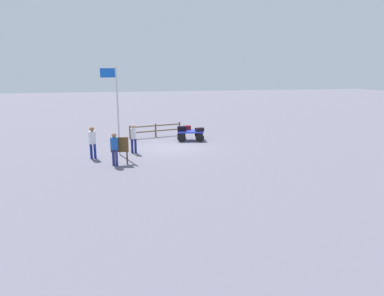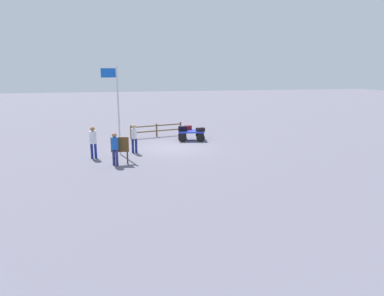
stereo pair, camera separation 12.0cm
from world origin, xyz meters
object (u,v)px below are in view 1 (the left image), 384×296
Objects in this scene: suitcase_tan at (187,128)px; luggage_cart at (190,134)px; worker_trailing at (114,146)px; worker_supervisor at (92,140)px; suitcase_olive at (200,130)px; worker_lead at (133,137)px; suitcase_maroon at (182,129)px; signboard at (120,147)px; flagpole at (116,104)px.

luggage_cart is at bearing 104.12° from suitcase_tan.
worker_supervisor reaches higher than worker_trailing.
suitcase_olive is 5.30m from worker_lead.
signboard reaches higher than suitcase_maroon.
suitcase_maroon is 0.70m from suitcase_tan.
worker_lead reaches higher than suitcase_tan.
suitcase_olive is 1.04× the size of suitcase_maroon.
worker_lead is (4.62, 2.60, 0.17)m from suitcase_olive.
signboard is at bearing 50.63° from suitcase_tan.
suitcase_olive is 7.70m from worker_supervisor.
flagpole reaches higher than suitcase_tan.
signboard is (-1.41, 1.54, -0.14)m from worker_supervisor.
suitcase_maroon is 0.12× the size of flagpole.
suitcase_olive is 1.22m from suitcase_maroon.
suitcase_olive is at bearing 129.36° from suitcase_tan.
suitcase_tan is (-0.48, -0.51, -0.02)m from suitcase_maroon.
worker_supervisor reaches higher than signboard.
worker_trailing reaches higher than suitcase_tan.
worker_supervisor is at bearing 24.67° from flagpole.
luggage_cart is 3.27× the size of suitcase_olive.
worker_trailing reaches higher than signboard.
suitcase_olive is 0.12× the size of flagpole.
worker_supervisor is at bearing -47.55° from signboard.
worker_lead is at bearing 41.26° from suitcase_tan.
worker_trailing is at bearing 47.30° from luggage_cart.
signboard is (-0.25, -0.22, -0.09)m from worker_trailing.
luggage_cart is 7.40m from worker_supervisor.
suitcase_tan is 7.53m from worker_supervisor.
worker_supervisor is 2.37m from flagpole.
worker_supervisor reaches higher than worker_lead.
flagpole is at bearing 37.15° from suitcase_tan.
luggage_cart is 1.13× the size of worker_supervisor.
suitcase_tan is 0.30× the size of worker_trailing.
worker_trailing is 0.95× the size of worker_supervisor.
signboard reaches higher than suitcase_tan.
worker_lead is at bearing -109.76° from signboard.
flagpole is 2.93m from signboard.
luggage_cart is 1.19× the size of worker_lead.
suitcase_olive is 1.09m from suitcase_tan.
worker_supervisor is at bearing 20.45° from worker_lead.
suitcase_maroon is 0.33× the size of worker_supervisor.
suitcase_olive is 7.74m from worker_trailing.
flagpole reaches higher than worker_trailing.
suitcase_maroon reaches higher than suitcase_olive.
flagpole is (0.92, 0.22, 1.93)m from worker_lead.
suitcase_tan is at bearing -133.60° from suitcase_maroon.
worker_trailing is 0.34× the size of flagpole.
signboard is at bearing 42.32° from suitcase_olive.
suitcase_olive is 0.36× the size of worker_trailing.
suitcase_olive reaches higher than luggage_cart.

